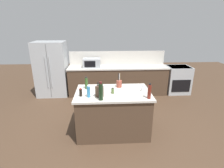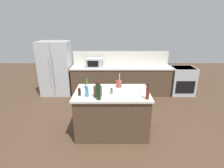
{
  "view_description": "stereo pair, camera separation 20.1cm",
  "coord_description": "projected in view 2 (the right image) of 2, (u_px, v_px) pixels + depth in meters",
  "views": [
    {
      "loc": [
        -0.2,
        -3.36,
        2.29
      ],
      "look_at": [
        0.0,
        0.35,
        0.99
      ],
      "focal_mm": 28.0,
      "sensor_mm": 36.0,
      "label": 1
    },
    {
      "loc": [
        -0.0,
        -3.37,
        2.29
      ],
      "look_at": [
        0.0,
        0.35,
        0.99
      ],
      "focal_mm": 28.0,
      "sensor_mm": 36.0,
      "label": 2
    }
  ],
  "objects": [
    {
      "name": "vinegar_bottle",
      "position": [
        148.0,
        92.0,
        3.23
      ],
      "size": [
        0.07,
        0.07,
        0.3
      ],
      "color": "maroon",
      "rests_on": "kitchen_island"
    },
    {
      "name": "utensil_crock",
      "position": [
        119.0,
        84.0,
        3.87
      ],
      "size": [
        0.12,
        0.12,
        0.32
      ],
      "color": "brown",
      "rests_on": "kitchen_island"
    },
    {
      "name": "olive_oil_bottle",
      "position": [
        86.0,
        83.0,
        3.79
      ],
      "size": [
        0.06,
        0.06,
        0.27
      ],
      "color": "#2D4C1E",
      "rests_on": "kitchen_island"
    },
    {
      "name": "salt_shaker",
      "position": [
        142.0,
        89.0,
        3.61
      ],
      "size": [
        0.05,
        0.05,
        0.11
      ],
      "color": "silver",
      "rests_on": "kitchen_island"
    },
    {
      "name": "spice_jar_oregano",
      "position": [
        112.0,
        91.0,
        3.53
      ],
      "size": [
        0.06,
        0.06,
        0.12
      ],
      "color": "#567038",
      "rests_on": "kitchen_island"
    },
    {
      "name": "ground_plane",
      "position": [
        112.0,
        130.0,
        3.94
      ],
      "size": [
        14.0,
        14.0,
        0.0
      ],
      "primitive_type": "plane",
      "color": "#473323"
    },
    {
      "name": "wall_backsplash",
      "position": [
        121.0,
        58.0,
        5.92
      ],
      "size": [
        3.22,
        0.03,
        0.46
      ],
      "primitive_type": "cube",
      "color": "beige",
      "rests_on": "back_counter_run"
    },
    {
      "name": "soy_sauce_bottle",
      "position": [
        79.0,
        92.0,
        3.42
      ],
      "size": [
        0.05,
        0.05,
        0.16
      ],
      "color": "black",
      "rests_on": "kitchen_island"
    },
    {
      "name": "refrigerator",
      "position": [
        56.0,
        68.0,
        5.77
      ],
      "size": [
        0.97,
        0.75,
        1.76
      ],
      "color": "#ADB2B7",
      "rests_on": "ground_plane"
    },
    {
      "name": "microwave",
      "position": [
        95.0,
        63.0,
        5.65
      ],
      "size": [
        0.55,
        0.39,
        0.28
      ],
      "color": "#ADB2B7",
      "rests_on": "back_counter_run"
    },
    {
      "name": "range_oven",
      "position": [
        182.0,
        81.0,
        5.86
      ],
      "size": [
        0.76,
        0.65,
        0.92
      ],
      "color": "#ADB2B7",
      "rests_on": "ground_plane"
    },
    {
      "name": "wine_bottle",
      "position": [
        99.0,
        91.0,
        3.2
      ],
      "size": [
        0.08,
        0.08,
        0.35
      ],
      "color": "black",
      "rests_on": "kitchen_island"
    },
    {
      "name": "back_counter_run",
      "position": [
        121.0,
        80.0,
        5.86
      ],
      "size": [
        3.26,
        0.66,
        0.94
      ],
      "color": "#4C3828",
      "rests_on": "ground_plane"
    },
    {
      "name": "knife_block",
      "position": [
        98.0,
        91.0,
        3.36
      ],
      "size": [
        0.16,
        0.15,
        0.29
      ],
      "rotation": [
        0.0,
        0.0,
        -0.49
      ],
      "color": "#4C3828",
      "rests_on": "kitchen_island"
    },
    {
      "name": "kitchen_island",
      "position": [
        112.0,
        112.0,
        3.78
      ],
      "size": [
        1.55,
        0.99,
        0.94
      ],
      "color": "#4C3828",
      "rests_on": "ground_plane"
    },
    {
      "name": "dish_soap_bottle",
      "position": [
        87.0,
        91.0,
        3.36
      ],
      "size": [
        0.06,
        0.06,
        0.24
      ],
      "color": "#3384BC",
      "rests_on": "kitchen_island"
    }
  ]
}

